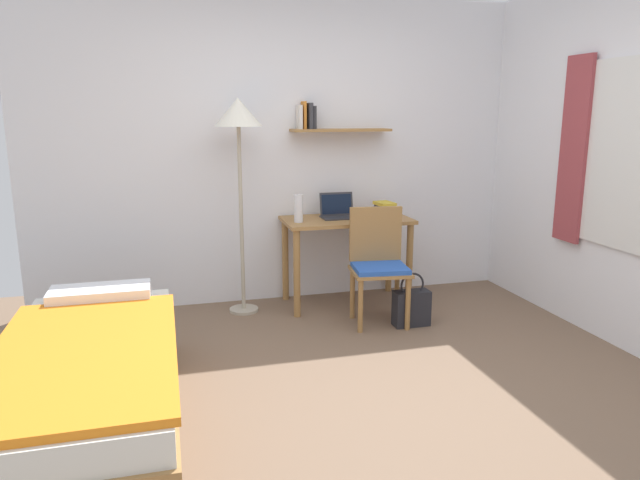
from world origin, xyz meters
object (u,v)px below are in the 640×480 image
object	(u,v)px
desk_chair	(378,261)
laptop	(338,211)
bed	(90,383)
book_stack	(384,209)
desk	(346,235)
standing_lamp	(238,126)
water_bottle	(298,208)
handbag	(411,307)

from	to	relation	value
desk_chair	laptop	distance (m)	0.66
bed	desk_chair	size ratio (longest dim) A/B	2.16
desk_chair	book_stack	xyz separation A→B (m)	(0.25, 0.53, 0.31)
desk	book_stack	distance (m)	0.41
standing_lamp	water_bottle	size ratio (longest dim) A/B	7.70
desk	standing_lamp	xyz separation A→B (m)	(-0.89, 0.02, 0.92)
desk_chair	standing_lamp	world-z (taller)	standing_lamp
standing_lamp	laptop	world-z (taller)	standing_lamp
book_stack	handbag	xyz separation A→B (m)	(-0.02, -0.69, -0.66)
desk_chair	laptop	bearing A→B (deg)	106.29
book_stack	handbag	world-z (taller)	book_stack
laptop	water_bottle	bearing A→B (deg)	-161.16
desk	book_stack	size ratio (longest dim) A/B	4.52
bed	book_stack	distance (m)	2.84
desk	desk_chair	size ratio (longest dim) A/B	1.18
desk	desk_chair	xyz separation A→B (m)	(0.11, -0.50, -0.11)
water_bottle	bed	bearing A→B (deg)	-134.33
bed	laptop	world-z (taller)	laptop
desk	laptop	size ratio (longest dim) A/B	3.60
laptop	desk_chair	bearing A→B (deg)	-73.71
desk_chair	book_stack	bearing A→B (deg)	65.09
handbag	desk_chair	bearing A→B (deg)	144.49
bed	handbag	size ratio (longest dim) A/B	4.58
handbag	water_bottle	bearing A→B (deg)	142.13
bed	standing_lamp	size ratio (longest dim) A/B	1.12
standing_lamp	water_bottle	xyz separation A→B (m)	(0.46, -0.08, -0.66)
desk	book_stack	xyz separation A→B (m)	(0.35, 0.03, 0.20)
bed	desk	bearing A→B (deg)	39.54
bed	water_bottle	xyz separation A→B (m)	(1.48, 1.52, 0.63)
bed	laptop	bearing A→B (deg)	41.54
desk_chair	handbag	size ratio (longest dim) A/B	2.12
bed	book_stack	size ratio (longest dim) A/B	8.25
desk	laptop	xyz separation A→B (m)	(-0.06, 0.06, 0.20)
water_bottle	book_stack	size ratio (longest dim) A/B	0.95
bed	standing_lamp	xyz separation A→B (m)	(1.02, 1.60, 1.29)
handbag	book_stack	bearing A→B (deg)	87.99
desk	laptop	world-z (taller)	laptop
laptop	handbag	distance (m)	1.05
laptop	bed	bearing A→B (deg)	-138.46
standing_lamp	book_stack	bearing A→B (deg)	0.89
desk	desk_chair	distance (m)	0.52
bed	handbag	xyz separation A→B (m)	(2.24, 0.93, -0.09)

